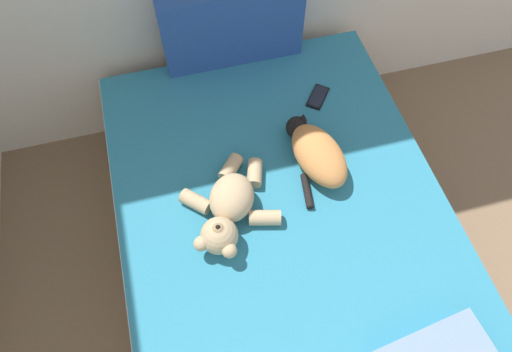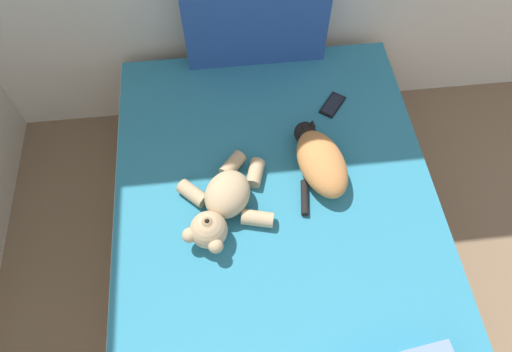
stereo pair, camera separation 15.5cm
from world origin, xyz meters
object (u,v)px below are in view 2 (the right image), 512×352
Objects in this scene: bed at (278,252)px; cell_phone at (333,105)px; teddy_bear at (222,205)px; cat at (320,160)px; patterned_cushion at (256,26)px.

cell_phone is (0.33, 0.61, 0.27)m from bed.
teddy_bear reaches higher than bed.
bed is at bearing -118.77° from cell_phone.
teddy_bear is at bearing 157.99° from bed.
patterned_cushion is at bearing 105.39° from cat.
bed is 4.73× the size of cat.
cat is at bearing -110.98° from cell_phone.
patterned_cushion is at bearing 75.14° from teddy_bear.
teddy_bear reaches higher than cat.
cell_phone is at bearing -47.66° from patterned_cushion.
cat reaches higher than cell_phone.
bed is at bearing -22.01° from teddy_bear.
bed is 0.41m from teddy_bear.
bed is at bearing -90.24° from patterned_cushion.
teddy_bear is at bearing -158.82° from cat.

